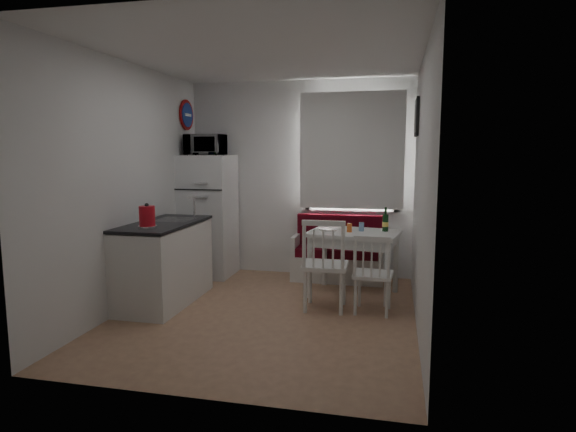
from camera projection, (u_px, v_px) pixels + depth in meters
name	position (u px, v px, depth m)	size (l,w,h in m)	color
floor	(266.00, 314.00, 4.96)	(3.00, 3.50, 0.02)	#A47557
ceiling	(265.00, 54.00, 4.62)	(3.00, 3.50, 0.02)	white
wall_back	(299.00, 179.00, 6.48)	(3.00, 0.02, 2.60)	white
wall_front	(194.00, 209.00, 3.10)	(3.00, 0.02, 2.60)	white
wall_left	(129.00, 186.00, 5.11)	(0.02, 3.50, 2.60)	white
wall_right	(421.00, 191.00, 4.47)	(0.02, 3.50, 2.60)	white
window	(352.00, 155.00, 6.26)	(1.22, 0.06, 1.47)	white
curtain	(351.00, 151.00, 6.19)	(1.35, 0.02, 1.50)	white
kitchen_counter	(165.00, 262.00, 5.31)	(0.62, 1.32, 1.16)	white
wall_sign	(187.00, 115.00, 6.40)	(0.40, 0.40, 0.03)	navy
picture_frame	(416.00, 117.00, 5.44)	(0.04, 0.52, 0.42)	black
bench	(338.00, 259.00, 6.26)	(1.17, 0.45, 0.84)	white
dining_table	(354.00, 239.00, 5.55)	(1.10, 0.85, 0.75)	white
chair_left	(324.00, 255.00, 4.97)	(0.47, 0.45, 0.53)	white
chair_right	(373.00, 266.00, 4.89)	(0.41, 0.40, 0.45)	white
fridge	(208.00, 216.00, 6.46)	(0.65, 0.65, 1.62)	white
microwave	(205.00, 145.00, 6.29)	(0.49, 0.33, 0.27)	white
kettle	(147.00, 216.00, 4.80)	(0.19, 0.19, 0.25)	red
wine_bottle	(385.00, 219.00, 5.54)	(0.07, 0.07, 0.28)	#123817
drinking_glass_orange	(349.00, 228.00, 5.50)	(0.06, 0.06, 0.10)	orange
drinking_glass_blue	(361.00, 227.00, 5.57)	(0.06, 0.06, 0.10)	#7BA0D1
plate	(328.00, 230.00, 5.62)	(0.22, 0.22, 0.02)	white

